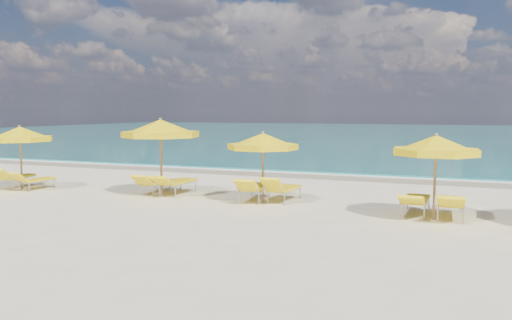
% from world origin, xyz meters
% --- Properties ---
extents(ground_plane, '(120.00, 120.00, 0.00)m').
position_xyz_m(ground_plane, '(0.00, 0.00, 0.00)').
color(ground_plane, beige).
extents(ocean, '(120.00, 80.00, 0.30)m').
position_xyz_m(ocean, '(0.00, 48.00, 0.00)').
color(ocean, '#126864').
rests_on(ocean, ground).
extents(wet_sand_band, '(120.00, 2.60, 0.01)m').
position_xyz_m(wet_sand_band, '(0.00, 7.40, 0.00)').
color(wet_sand_band, tan).
rests_on(wet_sand_band, ground).
extents(foam_line, '(120.00, 1.20, 0.03)m').
position_xyz_m(foam_line, '(0.00, 8.20, 0.00)').
color(foam_line, white).
rests_on(foam_line, ground).
extents(whitecap_near, '(14.00, 0.36, 0.05)m').
position_xyz_m(whitecap_near, '(-6.00, 17.00, 0.00)').
color(whitecap_near, white).
rests_on(whitecap_near, ground).
extents(whitecap_far, '(18.00, 0.30, 0.05)m').
position_xyz_m(whitecap_far, '(8.00, 24.00, 0.00)').
color(whitecap_far, white).
rests_on(whitecap_far, ground).
extents(umbrella_2, '(2.85, 2.85, 2.30)m').
position_xyz_m(umbrella_2, '(-8.35, -0.11, 1.96)').
color(umbrella_2, '#97724B').
rests_on(umbrella_2, ground).
extents(umbrella_3, '(2.91, 2.91, 2.58)m').
position_xyz_m(umbrella_3, '(-3.00, 0.56, 2.20)').
color(umbrella_3, '#97724B').
rests_on(umbrella_3, ground).
extents(umbrella_4, '(2.68, 2.68, 2.18)m').
position_xyz_m(umbrella_4, '(0.60, 0.50, 1.86)').
color(umbrella_4, '#97724B').
rests_on(umbrella_4, ground).
extents(umbrella_5, '(2.93, 2.93, 2.24)m').
position_xyz_m(umbrella_5, '(5.54, -0.22, 1.91)').
color(umbrella_5, '#97724B').
rests_on(umbrella_5, ground).
extents(lounger_2_left, '(0.97, 1.96, 0.85)m').
position_xyz_m(lounger_2_left, '(-8.85, 0.09, 0.23)').
color(lounger_2_left, '#A5A8AD').
rests_on(lounger_2_left, ground).
extents(lounger_2_right, '(0.73, 1.68, 0.73)m').
position_xyz_m(lounger_2_right, '(-7.88, 0.08, 0.20)').
color(lounger_2_right, '#A5A8AD').
rests_on(lounger_2_right, ground).
extents(lounger_3_left, '(0.68, 1.79, 0.76)m').
position_xyz_m(lounger_3_left, '(-3.50, 0.89, 0.21)').
color(lounger_3_left, '#A5A8AD').
rests_on(lounger_3_left, ground).
extents(lounger_3_right, '(0.74, 2.07, 0.78)m').
position_xyz_m(lounger_3_right, '(-2.65, 0.97, 0.24)').
color(lounger_3_right, '#A5A8AD').
rests_on(lounger_3_right, ground).
extents(lounger_4_left, '(0.85, 2.08, 0.85)m').
position_xyz_m(lounger_4_left, '(0.23, 0.78, 0.24)').
color(lounger_4_left, '#A5A8AD').
rests_on(lounger_4_left, ground).
extents(lounger_4_right, '(0.82, 1.90, 0.88)m').
position_xyz_m(lounger_4_right, '(1.11, 0.98, 0.23)').
color(lounger_4_right, '#A5A8AD').
rests_on(lounger_4_right, ground).
extents(lounger_5_left, '(0.75, 2.05, 0.73)m').
position_xyz_m(lounger_5_left, '(5.06, 0.36, 0.23)').
color(lounger_5_left, '#A5A8AD').
rests_on(lounger_5_left, ground).
extents(lounger_5_right, '(0.70, 2.08, 0.79)m').
position_xyz_m(lounger_5_right, '(5.94, 0.25, 0.24)').
color(lounger_5_right, '#A5A8AD').
rests_on(lounger_5_right, ground).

